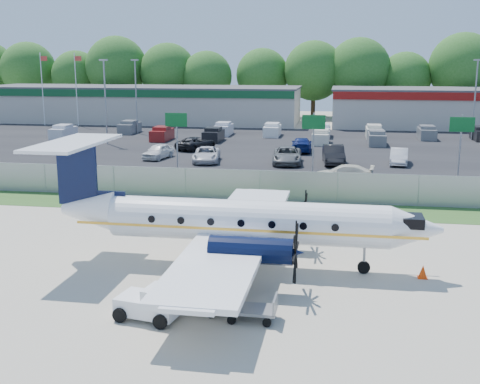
% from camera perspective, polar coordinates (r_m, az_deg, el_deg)
% --- Properties ---
extents(ground, '(170.00, 170.00, 0.00)m').
position_cam_1_polar(ground, '(26.14, -2.17, -7.73)').
color(ground, '#B8B09C').
rests_on(ground, ground).
extents(grass_verge, '(170.00, 4.00, 0.02)m').
position_cam_1_polar(grass_verge, '(37.47, 1.50, -1.48)').
color(grass_verge, '#2D561E').
rests_on(grass_verge, ground).
extents(access_road, '(170.00, 8.00, 0.02)m').
position_cam_1_polar(access_road, '(44.24, 2.75, 0.68)').
color(access_road, black).
rests_on(access_road, ground).
extents(parking_lot, '(170.00, 32.00, 0.02)m').
position_cam_1_polar(parking_lot, '(64.85, 4.93, 4.40)').
color(parking_lot, black).
rests_on(parking_lot, ground).
extents(perimeter_fence, '(120.00, 0.06, 1.99)m').
position_cam_1_polar(perimeter_fence, '(39.18, 1.91, 0.63)').
color(perimeter_fence, gray).
rests_on(perimeter_fence, ground).
extents(building_west, '(46.40, 12.40, 5.24)m').
position_cam_1_polar(building_west, '(90.99, -9.29, 8.24)').
color(building_west, '#BAB3A8').
rests_on(building_west, ground).
extents(sign_left, '(1.80, 0.26, 5.00)m').
position_cam_1_polar(sign_left, '(49.00, -6.04, 6.03)').
color(sign_left, gray).
rests_on(sign_left, ground).
extents(sign_mid, '(1.80, 0.26, 5.00)m').
position_cam_1_polar(sign_mid, '(47.29, 6.98, 5.78)').
color(sign_mid, gray).
rests_on(sign_mid, ground).
extents(sign_right, '(1.80, 0.26, 5.00)m').
position_cam_1_polar(sign_right, '(48.10, 20.24, 5.22)').
color(sign_right, gray).
rests_on(sign_right, ground).
extents(flagpole_west, '(1.06, 0.12, 10.00)m').
position_cam_1_polar(flagpole_west, '(89.05, -18.21, 9.64)').
color(flagpole_west, white).
rests_on(flagpole_west, ground).
extents(flagpole_east, '(1.06, 0.12, 10.00)m').
position_cam_1_polar(flagpole_east, '(86.87, -15.24, 9.77)').
color(flagpole_east, white).
rests_on(flagpole_east, ground).
extents(light_pole_nw, '(0.90, 0.35, 9.09)m').
position_cam_1_polar(light_pole_nw, '(66.98, -12.66, 8.89)').
color(light_pole_nw, gray).
rests_on(light_pole_nw, ground).
extents(light_pole_sw, '(0.90, 0.35, 9.09)m').
position_cam_1_polar(light_pole_sw, '(76.33, -9.84, 9.40)').
color(light_pole_sw, gray).
rests_on(light_pole_sw, ground).
extents(light_pole_se, '(0.90, 0.35, 9.09)m').
position_cam_1_polar(light_pole_se, '(73.68, 21.41, 8.64)').
color(light_pole_se, gray).
rests_on(light_pole_se, ground).
extents(tree_line, '(112.00, 6.00, 14.00)m').
position_cam_1_polar(tree_line, '(98.57, 6.52, 7.09)').
color(tree_line, '#255C1B').
rests_on(tree_line, ground).
extents(aircraft, '(17.37, 17.17, 5.43)m').
position_cam_1_polar(aircraft, '(26.40, -0.09, -2.75)').
color(aircraft, white).
rests_on(aircraft, ground).
extents(pushback_tug, '(2.41, 1.94, 1.19)m').
position_cam_1_polar(pushback_tug, '(21.90, -8.37, -10.37)').
color(pushback_tug, white).
rests_on(pushback_tug, ground).
extents(baggage_cart_near, '(2.00, 1.46, 0.94)m').
position_cam_1_polar(baggage_cart_near, '(22.41, -3.73, -10.08)').
color(baggage_cart_near, gray).
rests_on(baggage_cart_near, ground).
extents(baggage_cart_far, '(1.78, 1.10, 0.93)m').
position_cam_1_polar(baggage_cart_far, '(21.59, 1.08, -10.98)').
color(baggage_cart_far, gray).
rests_on(baggage_cart_far, ground).
extents(cone_nose, '(0.40, 0.40, 0.57)m').
position_cam_1_polar(cone_nose, '(26.68, 16.94, -7.26)').
color(cone_nose, '#F13D07').
rests_on(cone_nose, ground).
extents(cone_starboard_wing, '(0.42, 0.42, 0.60)m').
position_cam_1_polar(cone_starboard_wing, '(34.65, 8.93, -2.31)').
color(cone_starboard_wing, '#F13D07').
rests_on(cone_starboard_wing, ground).
extents(road_car_mid, '(4.65, 2.22, 1.31)m').
position_cam_1_polar(road_car_mid, '(46.00, 9.76, 0.95)').
color(road_car_mid, beige).
rests_on(road_car_mid, ground).
extents(parked_car_a, '(2.38, 4.31, 1.39)m').
position_cam_1_polar(parked_car_a, '(56.57, -7.75, 3.14)').
color(parked_car_a, silver).
rests_on(parked_car_a, ground).
extents(parked_car_b, '(2.92, 5.18, 1.37)m').
position_cam_1_polar(parked_car_b, '(54.31, -3.19, 2.85)').
color(parked_car_b, silver).
rests_on(parked_car_b, ground).
extents(parked_car_c, '(2.85, 5.54, 1.50)m').
position_cam_1_polar(parked_car_c, '(53.52, 4.48, 2.69)').
color(parked_car_c, '#595B5E').
rests_on(parked_car_c, ground).
extents(parked_car_d, '(2.19, 5.16, 1.66)m').
position_cam_1_polar(parked_car_d, '(53.90, 8.83, 2.65)').
color(parked_car_d, black).
rests_on(parked_car_d, ground).
extents(parked_car_e, '(1.93, 4.39, 1.40)m').
position_cam_1_polar(parked_car_e, '(54.84, 14.80, 2.55)').
color(parked_car_e, silver).
rests_on(parked_car_e, ground).
extents(parked_car_f, '(3.99, 5.28, 1.33)m').
position_cam_1_polar(parked_car_f, '(61.92, -4.18, 4.02)').
color(parked_car_f, black).
rests_on(parked_car_f, ground).
extents(parked_car_g, '(2.21, 4.97, 1.42)m').
position_cam_1_polar(parked_car_g, '(60.71, 5.84, 3.82)').
color(parked_car_g, navy).
rests_on(parked_car_g, ground).
extents(far_parking_rows, '(56.00, 10.00, 1.60)m').
position_cam_1_polar(far_parking_rows, '(69.80, 5.26, 4.95)').
color(far_parking_rows, gray).
rests_on(far_parking_rows, ground).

